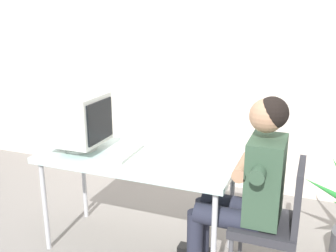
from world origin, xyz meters
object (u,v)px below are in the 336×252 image
at_px(desk, 137,163).
at_px(person_seated, 248,183).
at_px(keyboard, 125,152).
at_px(crt_monitor, 80,120).
at_px(office_chair, 276,218).

height_order(desk, person_seated, person_seated).
relative_size(desk, keyboard, 3.46).
relative_size(crt_monitor, keyboard, 1.03).
distance_m(crt_monitor, person_seated, 1.29).
bearing_deg(person_seated, office_chair, -0.00).
bearing_deg(office_chair, desk, 178.80).
distance_m(keyboard, person_seated, 0.91).
xyz_separation_m(desk, keyboard, (-0.10, -0.01, 0.07)).
bearing_deg(desk, keyboard, -176.64).
distance_m(desk, office_chair, 1.02).
relative_size(office_chair, person_seated, 0.68).
height_order(desk, crt_monitor, crt_monitor).
bearing_deg(keyboard, crt_monitor, -175.72).
distance_m(office_chair, person_seated, 0.29).
height_order(crt_monitor, person_seated, person_seated).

